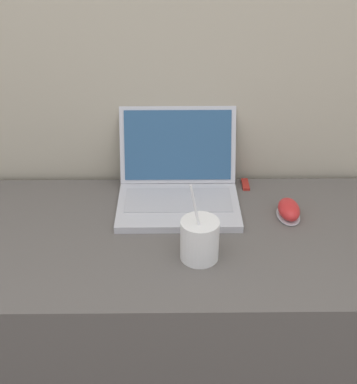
# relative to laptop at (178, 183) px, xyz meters

# --- Properties ---
(wall_back) EXTENTS (7.00, 0.04, 2.50)m
(wall_back) POSITION_rel_laptop_xyz_m (-0.04, 0.15, 0.42)
(wall_back) COLOR #BCB299
(wall_back) RESTS_ON ground_plane
(desk) EXTENTS (1.28, 0.57, 0.77)m
(desk) POSITION_rel_laptop_xyz_m (-0.04, -0.17, -0.44)
(desk) COLOR #5B5651
(desk) RESTS_ON ground_plane
(laptop) EXTENTS (0.33, 0.31, 0.23)m
(laptop) POSITION_rel_laptop_xyz_m (0.00, 0.00, 0.00)
(laptop) COLOR silver
(laptop) RESTS_ON desk
(drink_cup) EXTENTS (0.09, 0.09, 0.20)m
(drink_cup) POSITION_rel_laptop_xyz_m (0.05, -0.27, 0.00)
(drink_cup) COLOR white
(drink_cup) RESTS_ON desk
(computer_mouse) EXTENTS (0.06, 0.10, 0.04)m
(computer_mouse) POSITION_rel_laptop_xyz_m (0.30, -0.09, -0.03)
(computer_mouse) COLOR #B2B2B7
(computer_mouse) RESTS_ON desk
(usb_stick) EXTENTS (0.02, 0.06, 0.01)m
(usb_stick) POSITION_rel_laptop_xyz_m (0.20, 0.07, -0.05)
(usb_stick) COLOR #B2261E
(usb_stick) RESTS_ON desk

